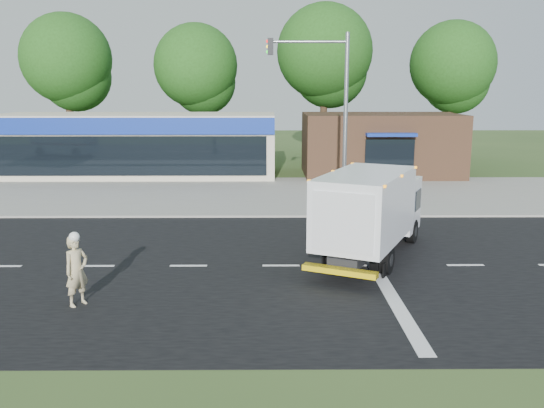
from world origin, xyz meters
name	(u,v)px	position (x,y,z in m)	size (l,w,h in m)	color
ground	(281,266)	(0.00, 0.00, 0.00)	(120.00, 120.00, 0.00)	#385123
road_asphalt	(281,266)	(0.00, 0.00, 0.00)	(60.00, 14.00, 0.02)	black
sidewalk	(277,211)	(0.00, 8.20, 0.06)	(60.00, 2.40, 0.12)	gray
parking_apron	(275,190)	(0.00, 14.00, 0.01)	(60.00, 9.00, 0.02)	gray
lane_markings	(327,279)	(1.35, -1.35, 0.02)	(55.20, 7.00, 0.01)	silver
ems_box_truck	(371,208)	(3.03, 0.85, 1.75)	(4.85, 7.09, 3.04)	black
emergency_worker	(77,270)	(-5.46, -3.38, 0.98)	(0.78, 0.83, 2.01)	tan
retail_strip_mall	(137,144)	(-9.00, 19.93, 2.01)	(18.00, 6.20, 4.00)	beige
brown_storefront	(380,144)	(7.00, 19.98, 2.00)	(10.00, 6.70, 4.00)	#382316
traffic_signal_pole	(331,105)	(2.35, 7.60, 4.92)	(3.51, 0.25, 8.00)	gray
background_trees	(262,65)	(-0.85, 28.16, 7.38)	(36.77, 7.39, 12.10)	#332114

